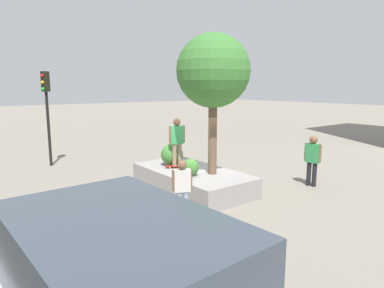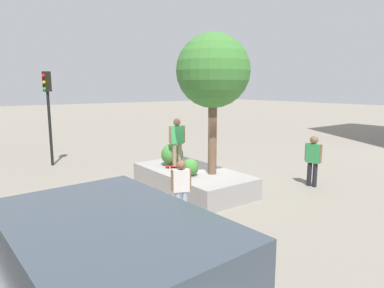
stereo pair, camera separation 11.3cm
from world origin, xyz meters
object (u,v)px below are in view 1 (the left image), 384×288
Objects in this scene: plaza_tree at (213,72)px; skateboard at (177,166)px; planter_ledge at (192,180)px; skateboarder at (177,139)px; passerby_with_bag at (313,157)px; traffic_light_corner at (47,102)px; bystander_watching at (182,185)px.

plaza_tree is 3.49m from skateboard.
skateboarder is at bearing 21.10° from planter_ledge.
plaza_tree is at bearing -162.13° from planter_ledge.
passerby_with_bag is at bearing -121.85° from planter_ledge.
planter_ledge is 2.43× the size of passerby_with_bag.
planter_ledge is 0.98× the size of plaza_tree.
plaza_tree is 8.06m from traffic_light_corner.
skateboarder is 1.04× the size of bystander_watching.
planter_ledge is 3.68m from plaza_tree.
traffic_light_corner is 2.29× the size of passerby_with_bag.
skateboarder is (0.57, 0.22, 1.37)m from planter_ledge.
skateboard is 0.47× the size of skateboarder.
skateboarder is 0.40× the size of traffic_light_corner.
bystander_watching is (-8.55, -1.07, -1.90)m from traffic_light_corner.
bystander_watching is (0.27, 5.40, -0.11)m from passerby_with_bag.
planter_ledge is 7.61m from traffic_light_corner.
bystander_watching is at bearing 147.84° from skateboarder.
bystander_watching is at bearing -172.88° from traffic_light_corner.
planter_ledge is at bearing -156.41° from traffic_light_corner.
skateboard is 0.44× the size of passerby_with_bag.
skateboard is 0.97m from skateboarder.
skateboard is 6.91m from traffic_light_corner.
skateboard is at bearing 21.10° from planter_ledge.
traffic_light_corner is at bearing 23.59° from planter_ledge.
skateboarder is 0.93× the size of passerby_with_bag.
plaza_tree reaches higher than planter_ledge.
skateboard is at bearing -156.18° from traffic_light_corner.
passerby_with_bag is at bearing -113.69° from plaza_tree.
traffic_light_corner is at bearing 23.82° from skateboard.
traffic_light_corner is at bearing 7.12° from bystander_watching.
passerby_with_bag is (-1.47, -3.35, -2.89)m from plaza_tree.
skateboard is 0.49× the size of bystander_watching.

